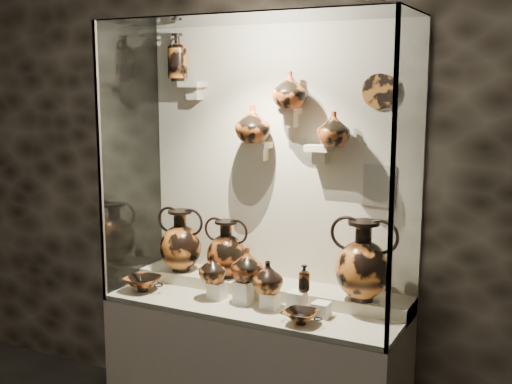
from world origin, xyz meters
TOP-DOWN VIEW (x-y plane):
  - wall_back at (0.00, 2.50)m, footprint 5.00×0.02m
  - plinth at (0.00, 2.18)m, footprint 1.70×0.60m
  - front_tier at (0.00, 2.18)m, footprint 1.68×0.58m
  - rear_tier at (0.00, 2.35)m, footprint 1.70×0.25m
  - back_panel at (0.00, 2.50)m, footprint 1.70×0.03m
  - glass_front at (0.00, 1.88)m, footprint 1.70×0.01m
  - glass_left at (-0.85, 2.18)m, footprint 0.01×0.60m
  - glass_right at (0.85, 2.18)m, footprint 0.01×0.60m
  - glass_top at (0.00, 2.18)m, footprint 1.70×0.60m
  - frame_post_left at (-0.84, 1.89)m, footprint 0.02×0.02m
  - frame_post_right at (0.84, 1.89)m, footprint 0.02×0.02m
  - pedestal_a at (-0.22, 2.13)m, footprint 0.09×0.09m
  - pedestal_b at (-0.05, 2.13)m, footprint 0.09×0.09m
  - pedestal_c at (0.12, 2.13)m, footprint 0.09×0.09m
  - pedestal_d at (0.28, 2.13)m, footprint 0.09×0.09m
  - pedestal_e at (0.42, 2.13)m, footprint 0.09×0.09m
  - bracket_ul at (-0.55, 2.42)m, footprint 0.14×0.12m
  - bracket_ca at (-0.10, 2.42)m, footprint 0.14×0.12m
  - bracket_cb at (0.10, 2.42)m, footprint 0.10×0.12m
  - bracket_cc at (0.28, 2.42)m, footprint 0.14×0.12m
  - amphora_left at (-0.59, 2.31)m, footprint 0.32×0.32m
  - amphora_mid at (-0.27, 2.33)m, footprint 0.34×0.34m
  - amphora_right at (0.59, 2.29)m, footprint 0.40×0.40m
  - jug_a at (-0.24, 2.11)m, footprint 0.18×0.18m
  - jug_b at (-0.03, 2.15)m, footprint 0.22×0.22m
  - jug_c at (0.11, 2.12)m, footprint 0.22×0.22m
  - lekythos_small at (0.31, 2.15)m, footprint 0.09×0.09m
  - kylix_left at (-0.68, 2.05)m, footprint 0.29×0.25m
  - kylix_right at (0.36, 1.99)m, footprint 0.23×0.20m
  - lekythos_tall at (-0.64, 2.40)m, footprint 0.16×0.16m
  - ovoid_vase_a at (-0.11, 2.37)m, footprint 0.21×0.21m
  - ovoid_vase_b at (0.12, 2.37)m, footprint 0.23×0.23m
  - ovoid_vase_c at (0.38, 2.38)m, footprint 0.23×0.23m
  - wall_plate at (0.60, 2.47)m, footprint 0.19×0.02m
  - info_placard at (0.61, 2.47)m, footprint 0.17×0.01m

SIDE VIEW (x-z plane):
  - plinth at x=0.00m, z-range 0.00..0.80m
  - front_tier at x=0.00m, z-range 0.80..0.83m
  - rear_tier at x=0.00m, z-range 0.80..0.90m
  - pedestal_e at x=0.42m, z-range 0.83..0.91m
  - kylix_right at x=0.36m, z-range 0.83..0.92m
  - pedestal_c at x=0.12m, z-range 0.83..0.92m
  - pedestal_a at x=-0.22m, z-range 0.83..0.93m
  - kylix_left at x=-0.68m, z-range 0.83..0.94m
  - pedestal_d at x=0.28m, z-range 0.83..0.95m
  - pedestal_b at x=-0.05m, z-range 0.83..0.96m
  - jug_c at x=0.11m, z-range 0.92..1.10m
  - jug_a at x=-0.24m, z-range 0.93..1.09m
  - lekythos_small at x=0.31m, z-range 0.95..1.12m
  - jug_b at x=-0.03m, z-range 0.96..1.15m
  - amphora_mid at x=-0.27m, z-range 0.90..1.25m
  - amphora_left at x=-0.59m, z-range 0.90..1.29m
  - amphora_right at x=0.59m, z-range 0.90..1.34m
  - info_placard at x=0.61m, z-range 1.39..1.62m
  - wall_back at x=0.00m, z-range 0.00..3.20m
  - back_panel at x=0.00m, z-range 0.80..2.40m
  - glass_front at x=0.00m, z-range 0.80..2.40m
  - glass_left at x=-0.85m, z-range 0.80..2.40m
  - glass_right at x=0.85m, z-range 0.80..2.40m
  - frame_post_left at x=-0.84m, z-range 0.80..2.40m
  - frame_post_right at x=0.84m, z-range 0.80..2.40m
  - bracket_ca at x=-0.10m, z-range 1.68..1.72m
  - bracket_cc at x=0.28m, z-range 1.68..1.72m
  - ovoid_vase_c at x=0.38m, z-range 1.72..1.91m
  - ovoid_vase_a at x=-0.11m, z-range 1.72..1.93m
  - bracket_cb at x=0.10m, z-range 1.88..1.92m
  - wall_plate at x=0.60m, z-range 1.92..2.11m
  - ovoid_vase_b at x=0.12m, z-range 1.92..2.12m
  - bracket_ul at x=-0.55m, z-range 2.03..2.07m
  - lekythos_tall at x=-0.64m, z-range 2.07..2.39m
  - glass_top at x=0.00m, z-range 2.39..2.40m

